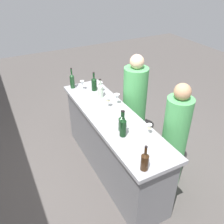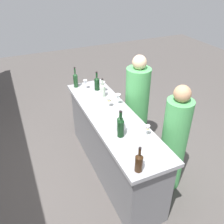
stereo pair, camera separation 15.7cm
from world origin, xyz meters
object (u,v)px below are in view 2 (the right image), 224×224
at_px(wine_bottle_far_right_olive_green, 76,80).
at_px(wine_glass_far_left, 109,100).
at_px(wine_glass_near_left, 118,97).
at_px(person_center_guest, 174,143).
at_px(wine_glass_near_right, 103,85).
at_px(wine_glass_far_center, 85,83).
at_px(wine_bottle_center_olive_green, 120,123).
at_px(wine_bottle_leftmost_amber_brown, 139,162).
at_px(person_left_guest, 137,108).
at_px(wine_bottle_second_right_clear_pale, 103,90).
at_px(wine_bottle_second_left_dark_green, 121,127).
at_px(wine_bottle_rightmost_dark_green, 97,83).
at_px(wine_glass_near_center, 147,129).

bearing_deg(wine_bottle_far_right_olive_green, wine_glass_far_left, -163.80).
relative_size(wine_glass_near_left, person_center_guest, 0.11).
height_order(wine_glass_near_right, wine_glass_far_center, wine_glass_near_right).
bearing_deg(wine_bottle_center_olive_green, wine_glass_far_left, -10.05).
bearing_deg(wine_bottle_leftmost_amber_brown, wine_bottle_center_olive_green, -10.40).
height_order(wine_bottle_leftmost_amber_brown, wine_glass_far_left, wine_bottle_leftmost_amber_brown).
xyz_separation_m(wine_bottle_center_olive_green, person_left_guest, (0.70, -0.63, -0.34)).
xyz_separation_m(wine_bottle_second_right_clear_pale, person_center_guest, (-1.09, -0.53, -0.37)).
bearing_deg(wine_bottle_far_right_olive_green, wine_glass_near_left, -154.45).
relative_size(wine_glass_near_left, wine_glass_far_left, 1.08).
xyz_separation_m(wine_bottle_far_right_olive_green, wine_glass_near_right, (-0.32, -0.33, -0.02)).
bearing_deg(wine_glass_far_center, wine_bottle_second_right_clear_pale, -156.21).
distance_m(wine_bottle_second_left_dark_green, wine_glass_far_center, 1.32).
distance_m(wine_bottle_center_olive_green, wine_glass_near_right, 1.04).
xyz_separation_m(wine_bottle_second_right_clear_pale, wine_glass_near_right, (0.15, -0.07, -0.00)).
bearing_deg(person_left_guest, wine_bottle_far_right_olive_green, -22.46).
relative_size(wine_bottle_leftmost_amber_brown, wine_glass_near_left, 1.78).
bearing_deg(wine_bottle_second_left_dark_green, wine_glass_near_right, -12.02).
bearing_deg(person_center_guest, wine_bottle_second_left_dark_green, 4.56).
relative_size(wine_bottle_rightmost_dark_green, person_left_guest, 0.19).
height_order(wine_bottle_leftmost_amber_brown, person_center_guest, person_center_guest).
height_order(wine_bottle_center_olive_green, wine_glass_near_left, wine_bottle_center_olive_green).
relative_size(wine_bottle_leftmost_amber_brown, wine_glass_far_center, 1.90).
height_order(wine_glass_near_left, wine_glass_far_center, wine_glass_near_left).
distance_m(wine_glass_near_center, wine_glass_near_right, 1.25).
distance_m(wine_bottle_leftmost_amber_brown, wine_bottle_far_right_olive_green, 2.01).
distance_m(wine_glass_near_center, wine_glass_far_left, 0.78).
bearing_deg(wine_glass_far_left, wine_bottle_second_left_dark_green, 167.97).
bearing_deg(person_center_guest, wine_glass_far_left, -39.73).
distance_m(wine_bottle_second_right_clear_pale, wine_bottle_far_right_olive_green, 0.55).
bearing_deg(wine_glass_far_center, wine_bottle_rightmost_dark_green, -121.90).
bearing_deg(wine_glass_near_left, wine_glass_far_left, 95.32).
distance_m(wine_bottle_leftmost_amber_brown, wine_glass_near_left, 1.28).
xyz_separation_m(wine_glass_near_center, person_center_guest, (0.00, -0.43, -0.36)).
relative_size(wine_bottle_leftmost_amber_brown, person_center_guest, 0.19).
xyz_separation_m(wine_bottle_second_left_dark_green, person_left_guest, (0.80, -0.67, -0.37)).
xyz_separation_m(wine_glass_near_center, wine_glass_near_right, (1.24, 0.04, 0.01)).
relative_size(wine_glass_near_left, wine_glass_far_center, 1.07).
xyz_separation_m(wine_glass_far_left, wine_glass_far_center, (0.66, 0.12, -0.00)).
xyz_separation_m(wine_bottle_leftmost_amber_brown, wine_glass_far_left, (1.21, -0.22, -0.00)).
bearing_deg(wine_bottle_rightmost_dark_green, wine_glass_far_left, 175.79).
relative_size(wine_bottle_rightmost_dark_green, wine_glass_near_left, 1.86).
distance_m(wine_bottle_second_left_dark_green, wine_bottle_far_right_olive_green, 1.45).
xyz_separation_m(wine_glass_far_left, person_left_guest, (0.15, -0.54, -0.34)).
relative_size(wine_bottle_center_olive_green, wine_bottle_far_right_olive_green, 0.82).
bearing_deg(wine_glass_far_left, wine_bottle_rightmost_dark_green, -4.21).
distance_m(wine_bottle_leftmost_amber_brown, person_center_guest, 0.98).
xyz_separation_m(wine_bottle_second_left_dark_green, wine_glass_near_left, (0.67, -0.28, -0.01)).
bearing_deg(wine_bottle_center_olive_green, wine_bottle_leftmost_amber_brown, 169.60).
bearing_deg(wine_glass_far_left, wine_glass_far_center, 9.88).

